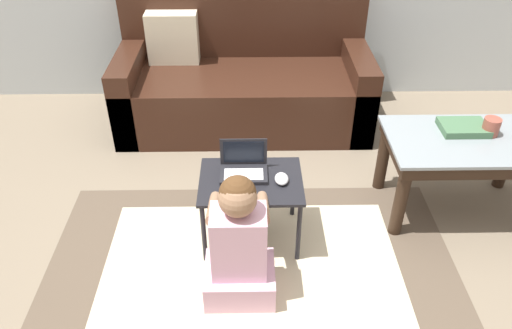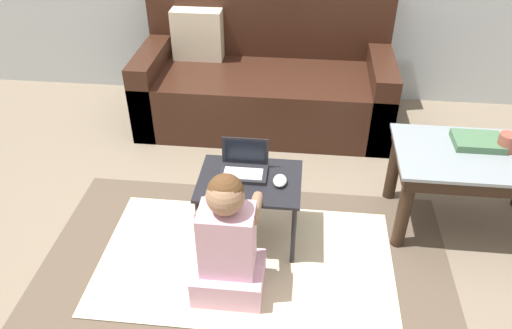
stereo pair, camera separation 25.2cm
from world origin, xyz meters
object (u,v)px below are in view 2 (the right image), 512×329
Objects in this scene: couch at (264,80)px; cup_on_table at (507,143)px; person_seated at (228,244)px; coffee_table at (477,167)px; book_on_table at (478,141)px; computer_mouse at (280,181)px; laptop_desk at (250,187)px; laptop at (244,168)px.

cup_on_table is (1.34, -1.04, 0.22)m from couch.
person_seated is 1.52m from cup_on_table.
cup_on_table is at bearing 18.74° from coffee_table.
couch is 2.59× the size of person_seated.
book_on_table reaches higher than coffee_table.
person_seated is at bearing -90.28° from couch.
cup_on_table reaches higher than computer_mouse.
couch is at bearing 138.41° from coffee_table.
couch is at bearing 92.14° from laptop_desk.
couch reaches higher than computer_mouse.
coffee_table is at bearing 8.41° from laptop.
computer_mouse is 1.07m from book_on_table.
laptop is at bearing -89.40° from couch.
laptop reaches higher than coffee_table.
cup_on_table is (1.33, 0.22, 0.10)m from laptop.
couch reaches higher than laptop_desk.
computer_mouse is 0.43m from person_seated.
coffee_table is (1.22, -1.08, 0.09)m from couch.
computer_mouse is (0.15, -0.02, 0.07)m from laptop_desk.
computer_mouse is (-1.02, -0.25, 0.01)m from coffee_table.
couch is at bearing 89.72° from person_seated.
person_seated is at bearing -92.86° from laptop.
coffee_table is at bearing 13.68° from computer_mouse.
laptop is at bearing -167.67° from book_on_table.
laptop reaches higher than book_on_table.
coffee_table is 1.19m from laptop_desk.
laptop is 0.20m from computer_mouse.
laptop_desk is 0.76× the size of person_seated.
laptop is 0.35× the size of person_seated.
computer_mouse is 1.18m from cup_on_table.
couch is 1.31m from laptop_desk.
person_seated is (-0.01, -1.69, -0.00)m from couch.
book_on_table is (-0.00, 0.08, 0.10)m from coffee_table.
computer_mouse is at bearing -165.75° from cup_on_table.
couch is at bearing 90.60° from laptop.
person_seated reaches higher than cup_on_table.
laptop_desk is at bearing -56.23° from laptop.
book_on_table is (-0.13, 0.04, -0.03)m from cup_on_table.
couch reaches higher than person_seated.
laptop_desk is 5.17× the size of computer_mouse.
person_seated reaches higher than computer_mouse.
cup_on_table is (0.13, 0.04, 0.13)m from coffee_table.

